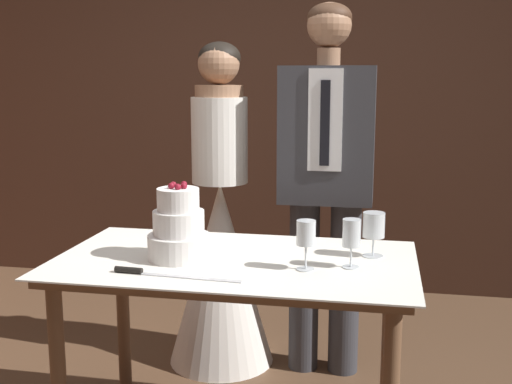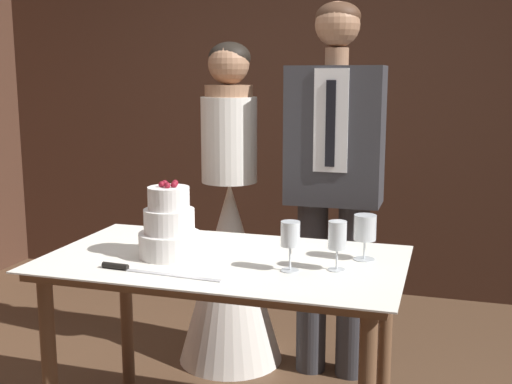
{
  "view_description": "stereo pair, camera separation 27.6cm",
  "coord_description": "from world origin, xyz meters",
  "px_view_note": "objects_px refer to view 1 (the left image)",
  "views": [
    {
      "loc": [
        0.67,
        -2.25,
        1.48
      ],
      "look_at": [
        0.15,
        0.41,
        0.98
      ],
      "focal_mm": 45.0,
      "sensor_mm": 36.0,
      "label": 1
    },
    {
      "loc": [
        0.94,
        -2.19,
        1.48
      ],
      "look_at": [
        0.15,
        0.41,
        0.98
      ],
      "focal_mm": 45.0,
      "sensor_mm": 36.0,
      "label": 2
    }
  ],
  "objects_px": {
    "wine_glass_middle": "(374,227)",
    "tiered_cake": "(179,230)",
    "cake_table": "(235,285)",
    "wine_glass_near": "(306,236)",
    "wine_glass_far": "(352,234)",
    "cake_knife": "(153,273)",
    "bride": "(221,249)",
    "groom": "(326,170)"
  },
  "relations": [
    {
      "from": "cake_table",
      "to": "tiered_cake",
      "type": "xyz_separation_m",
      "value": [
        -0.2,
        -0.03,
        0.21
      ]
    },
    {
      "from": "wine_glass_middle",
      "to": "groom",
      "type": "height_order",
      "value": "groom"
    },
    {
      "from": "bride",
      "to": "wine_glass_near",
      "type": "bearing_deg",
      "value": -59.29
    },
    {
      "from": "cake_table",
      "to": "bride",
      "type": "height_order",
      "value": "bride"
    },
    {
      "from": "bride",
      "to": "groom",
      "type": "xyz_separation_m",
      "value": [
        0.53,
        -0.0,
        0.42
      ]
    },
    {
      "from": "cake_knife",
      "to": "cake_table",
      "type": "bearing_deg",
      "value": 50.41
    },
    {
      "from": "wine_glass_near",
      "to": "groom",
      "type": "distance_m",
      "value": 0.92
    },
    {
      "from": "cake_table",
      "to": "cake_knife",
      "type": "relative_size",
      "value": 2.92
    },
    {
      "from": "bride",
      "to": "groom",
      "type": "bearing_deg",
      "value": -0.06
    },
    {
      "from": "cake_table",
      "to": "groom",
      "type": "distance_m",
      "value": 0.93
    },
    {
      "from": "wine_glass_far",
      "to": "bride",
      "type": "relative_size",
      "value": 0.11
    },
    {
      "from": "wine_glass_middle",
      "to": "groom",
      "type": "bearing_deg",
      "value": 109.01
    },
    {
      "from": "cake_table",
      "to": "groom",
      "type": "relative_size",
      "value": 0.74
    },
    {
      "from": "tiered_cake",
      "to": "bride",
      "type": "relative_size",
      "value": 0.18
    },
    {
      "from": "cake_table",
      "to": "wine_glass_near",
      "type": "xyz_separation_m",
      "value": [
        0.28,
        -0.08,
        0.23
      ]
    },
    {
      "from": "cake_knife",
      "to": "wine_glass_far",
      "type": "bearing_deg",
      "value": 21.97
    },
    {
      "from": "groom",
      "to": "cake_knife",
      "type": "bearing_deg",
      "value": -114.82
    },
    {
      "from": "wine_glass_near",
      "to": "wine_glass_far",
      "type": "distance_m",
      "value": 0.16
    },
    {
      "from": "bride",
      "to": "groom",
      "type": "relative_size",
      "value": 0.9
    },
    {
      "from": "groom",
      "to": "tiered_cake",
      "type": "bearing_deg",
      "value": -118.53
    },
    {
      "from": "wine_glass_near",
      "to": "wine_glass_middle",
      "type": "height_order",
      "value": "wine_glass_near"
    },
    {
      "from": "bride",
      "to": "cake_table",
      "type": "bearing_deg",
      "value": -72.22
    },
    {
      "from": "wine_glass_middle",
      "to": "tiered_cake",
      "type": "bearing_deg",
      "value": -166.64
    },
    {
      "from": "groom",
      "to": "wine_glass_far",
      "type": "bearing_deg",
      "value": -79.12
    },
    {
      "from": "wine_glass_far",
      "to": "tiered_cake",
      "type": "bearing_deg",
      "value": -179.25
    },
    {
      "from": "cake_table",
      "to": "cake_knife",
      "type": "height_order",
      "value": "cake_knife"
    },
    {
      "from": "cake_table",
      "to": "wine_glass_near",
      "type": "height_order",
      "value": "wine_glass_near"
    },
    {
      "from": "wine_glass_middle",
      "to": "bride",
      "type": "xyz_separation_m",
      "value": [
        -0.77,
        0.7,
        -0.31
      ]
    },
    {
      "from": "cake_knife",
      "to": "bride",
      "type": "height_order",
      "value": "bride"
    },
    {
      "from": "bride",
      "to": "groom",
      "type": "height_order",
      "value": "groom"
    },
    {
      "from": "tiered_cake",
      "to": "cake_table",
      "type": "bearing_deg",
      "value": 9.73
    },
    {
      "from": "tiered_cake",
      "to": "wine_glass_near",
      "type": "xyz_separation_m",
      "value": [
        0.48,
        -0.05,
        0.01
      ]
    },
    {
      "from": "cake_table",
      "to": "tiered_cake",
      "type": "distance_m",
      "value": 0.3
    },
    {
      "from": "tiered_cake",
      "to": "groom",
      "type": "bearing_deg",
      "value": 61.47
    },
    {
      "from": "cake_table",
      "to": "wine_glass_near",
      "type": "bearing_deg",
      "value": -16.67
    },
    {
      "from": "cake_knife",
      "to": "wine_glass_far",
      "type": "relative_size",
      "value": 2.59
    },
    {
      "from": "wine_glass_far",
      "to": "groom",
      "type": "bearing_deg",
      "value": 100.88
    },
    {
      "from": "tiered_cake",
      "to": "wine_glass_far",
      "type": "height_order",
      "value": "tiered_cake"
    },
    {
      "from": "cake_knife",
      "to": "groom",
      "type": "distance_m",
      "value": 1.2
    },
    {
      "from": "wine_glass_near",
      "to": "wine_glass_middle",
      "type": "distance_m",
      "value": 0.32
    },
    {
      "from": "wine_glass_near",
      "to": "wine_glass_far",
      "type": "relative_size",
      "value": 1.01
    },
    {
      "from": "tiered_cake",
      "to": "wine_glass_far",
      "type": "bearing_deg",
      "value": 0.75
    }
  ]
}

